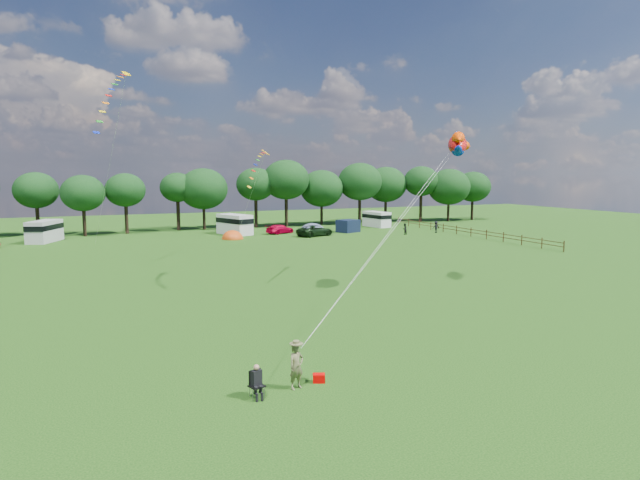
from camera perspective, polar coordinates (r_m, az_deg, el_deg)
name	(u,v)px	position (r m, az deg, el deg)	size (l,w,h in m)	color
ground_plane	(382,336)	(27.71, 6.58, -10.15)	(180.00, 180.00, 0.00)	black
tree_line	(229,186)	(80.14, -9.73, 5.70)	(102.98, 10.98, 10.27)	black
fence	(464,230)	(73.47, 15.07, 1.02)	(0.12, 33.12, 1.20)	#472D19
car_c	(280,229)	(73.35, -4.29, 1.17)	(1.72, 4.10, 1.23)	#B60027
car_d	(315,231)	(70.32, -0.52, 1.01)	(2.35, 5.20, 1.42)	black
campervan_b	(45,231)	(72.13, -27.32, 0.90)	(4.07, 5.71, 2.58)	#B9B9BB
campervan_c	(235,224)	(73.11, -9.09, 1.73)	(4.19, 5.97, 2.69)	silver
campervan_d	(377,219)	(82.85, 6.06, 2.28)	(2.77, 5.04, 2.34)	silver
tent_orange	(233,239)	(68.11, -9.31, 0.13)	(2.74, 3.00, 2.14)	#C94611
tent_greyblue	(313,233)	(73.24, -0.80, 0.71)	(3.79, 4.15, 2.82)	#475168
awning_navy	(348,226)	(75.04, 3.01, 1.51)	(2.77, 2.25, 1.73)	black
kite_flyer	(296,366)	(20.99, -2.54, -13.33)	(0.64, 0.42, 1.75)	brown
camp_chair	(256,378)	(20.38, -6.82, -14.36)	(0.64, 0.66, 1.27)	#99999E
kite_bag	(319,378)	(21.80, -0.12, -14.52)	(0.47, 0.32, 0.34)	#D70000
fish_kite	(458,144)	(38.76, 14.47, 9.84)	(3.04, 3.74, 2.06)	red
streamer_kite_a	(114,91)	(49.36, -21.11, 14.62)	(3.41, 5.61, 5.78)	#FFC500
streamer_kite_c	(259,162)	(39.82, -6.50, 8.32)	(3.15, 5.03, 2.82)	orange
walker_a	(405,229)	(72.71, 9.01, 1.16)	(0.74, 0.45, 1.52)	black
walker_b	(436,227)	(75.70, 12.26, 1.37)	(1.06, 0.49, 1.65)	black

